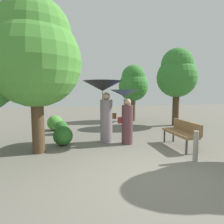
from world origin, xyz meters
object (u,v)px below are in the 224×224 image
Objects in this scene: tree_mid_right at (133,83)px; person_left at (104,97)px; person_right at (126,108)px; tree_near_left at (35,53)px; path_marker_post at (196,146)px; tree_near_right at (177,74)px; park_bench at (182,131)px.

person_left is at bearing -120.49° from tree_mid_right.
person_left reaches higher than person_right.
tree_near_left is 4.91m from path_marker_post.
person_left is 3.26m from path_marker_post.
tree_mid_right reaches higher than person_right.
tree_near_left is at bearing -153.40° from tree_near_right.
tree_mid_right is (2.00, 4.92, 1.07)m from person_right.
park_bench is (1.62, -0.78, -0.70)m from person_right.
path_marker_post is (-0.40, -1.21, -0.12)m from park_bench.
tree_near_right is (6.35, 3.18, -0.12)m from tree_near_left.
person_right is 0.54× the size of tree_mid_right.
park_bench is 5.98m from tree_mid_right.
park_bench is at bearing -111.25° from person_right.
tree_near_left reaches higher than tree_mid_right.
tree_near_right is at bearing 63.57° from path_marker_post.
person_left is at bearing 19.07° from tree_near_left.
tree_near_left is 1.27× the size of tree_mid_right.
tree_mid_right is at bearing 48.00° from tree_near_left.
park_bench is 4.70m from tree_near_right.
person_left reaches higher than path_marker_post.
person_left is 0.86m from person_right.
park_bench is at bearing -6.05° from tree_near_left.
tree_near_right reaches higher than tree_mid_right.
tree_near_left is (-2.05, -0.71, 1.23)m from person_left.
person_left is 0.49× the size of tree_near_left.
tree_near_left is at bearing -93.89° from park_bench.
path_marker_post is (3.94, -1.67, -2.42)m from tree_near_left.
park_bench is at bearing 71.54° from path_marker_post.
path_marker_post is at bearing -16.30° from park_bench.
tree_near_left is (-4.34, 0.46, 2.30)m from park_bench.
tree_mid_right is (0.38, 5.70, 1.76)m from park_bench.
tree_mid_right is (4.72, 5.24, -0.54)m from tree_near_left.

